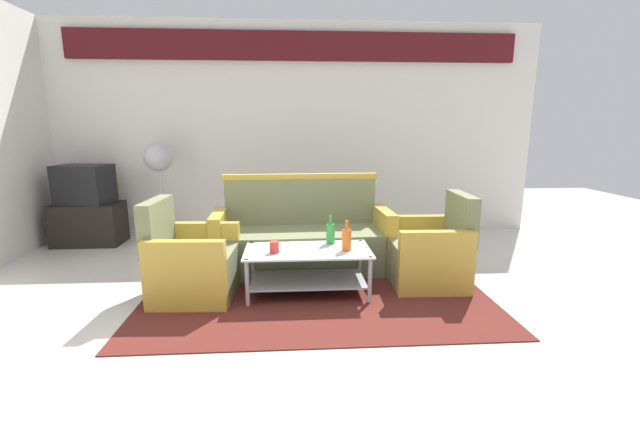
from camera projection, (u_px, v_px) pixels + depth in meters
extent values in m
plane|color=beige|center=(306.00, 327.00, 3.25)|extent=(14.00, 14.00, 0.00)
cube|color=silver|center=(297.00, 131.00, 5.92)|extent=(6.52, 0.12, 2.80)
cube|color=#4C1419|center=(296.00, 46.00, 5.60)|extent=(5.76, 0.08, 0.36)
cube|color=#511E19|center=(316.00, 291.00, 3.95)|extent=(3.00, 2.11, 0.01)
cube|color=#6B704C|center=(303.00, 250.00, 4.48)|extent=(1.62, 0.75, 0.42)
cube|color=#6B704C|center=(301.00, 202.00, 4.69)|extent=(1.60, 0.19, 0.48)
cube|color=#B79333|center=(383.00, 238.00, 4.54)|extent=(0.14, 0.70, 0.62)
cube|color=#B79333|center=(220.00, 243.00, 4.38)|extent=(0.14, 0.70, 0.62)
cube|color=#B79333|center=(300.00, 177.00, 4.63)|extent=(1.64, 0.15, 0.06)
cube|color=#6B704C|center=(196.00, 273.00, 3.81)|extent=(0.69, 0.64, 0.40)
cube|color=#6B704C|center=(157.00, 226.00, 3.71)|extent=(0.15, 0.61, 0.45)
cube|color=#B79333|center=(205.00, 252.00, 4.11)|extent=(0.66, 0.14, 0.58)
cube|color=#B79333|center=(185.00, 276.00, 3.47)|extent=(0.66, 0.14, 0.58)
cube|color=#6B704C|center=(425.00, 262.00, 4.12)|extent=(0.68, 0.62, 0.40)
cube|color=#6B704C|center=(461.00, 218.00, 4.03)|extent=(0.14, 0.60, 0.45)
cube|color=#B79333|center=(436.00, 264.00, 3.78)|extent=(0.66, 0.12, 0.58)
cube|color=#B79333|center=(417.00, 244.00, 4.42)|extent=(0.66, 0.12, 0.58)
cube|color=silver|center=(308.00, 250.00, 3.82)|extent=(1.10, 0.60, 0.02)
cube|color=#9E9EA5|center=(308.00, 279.00, 3.88)|extent=(1.00, 0.52, 0.02)
cylinder|color=#9E9EA5|center=(252.00, 263.00, 4.08)|extent=(0.04, 0.04, 0.40)
cylinder|color=#9E9EA5|center=(360.00, 261.00, 4.15)|extent=(0.04, 0.04, 0.40)
cylinder|color=#9E9EA5|center=(247.00, 283.00, 3.57)|extent=(0.04, 0.04, 0.40)
cylinder|color=#9E9EA5|center=(370.00, 280.00, 3.64)|extent=(0.04, 0.04, 0.40)
cylinder|color=#D85919|center=(347.00, 240.00, 3.76)|extent=(0.08, 0.08, 0.19)
cylinder|color=#D85919|center=(347.00, 225.00, 3.73)|extent=(0.03, 0.03, 0.08)
cylinder|color=#2D8C38|center=(331.00, 234.00, 3.98)|extent=(0.08, 0.08, 0.18)
cylinder|color=#2D8C38|center=(331.00, 220.00, 3.96)|extent=(0.03, 0.03, 0.08)
cylinder|color=red|center=(274.00, 247.00, 3.70)|extent=(0.08, 0.08, 0.10)
cube|color=black|center=(89.00, 224.00, 5.50)|extent=(0.80, 0.50, 0.52)
cube|color=black|center=(84.00, 184.00, 5.39)|extent=(0.66, 0.53, 0.48)
cube|color=black|center=(95.00, 182.00, 5.60)|extent=(0.50, 0.09, 0.36)
cylinder|color=#2D2D33|center=(165.00, 240.00, 5.66)|extent=(0.32, 0.32, 0.03)
cylinder|color=#B2B2B7|center=(162.00, 203.00, 5.55)|extent=(0.03, 0.03, 0.95)
sphere|color=#B2B2B7|center=(158.00, 157.00, 5.42)|extent=(0.36, 0.36, 0.36)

